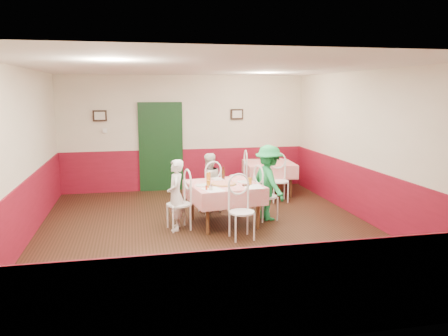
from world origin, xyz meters
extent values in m
plane|color=black|center=(0.00, 0.00, 0.00)|extent=(7.00, 7.00, 0.00)
plane|color=white|center=(0.00, 0.00, 2.80)|extent=(7.00, 7.00, 0.00)
cube|color=beige|center=(0.00, 3.50, 1.40)|extent=(6.00, 0.10, 2.80)
cube|color=beige|center=(0.00, -3.50, 1.40)|extent=(6.00, 0.10, 2.80)
cube|color=beige|center=(-3.00, 0.00, 1.40)|extent=(0.10, 7.00, 2.80)
cube|color=beige|center=(3.00, 0.00, 1.40)|extent=(0.10, 7.00, 2.80)
cube|color=maroon|center=(0.00, 3.48, 0.50)|extent=(6.00, 0.03, 1.00)
cube|color=maroon|center=(0.00, -3.48, 0.50)|extent=(6.00, 0.03, 1.00)
cube|color=maroon|center=(-2.98, 0.00, 0.50)|extent=(0.03, 7.00, 1.00)
cube|color=maroon|center=(2.98, 0.00, 0.50)|extent=(0.03, 7.00, 1.00)
cube|color=black|center=(-0.60, 3.45, 1.05)|extent=(0.96, 0.06, 2.10)
cube|color=black|center=(-2.00, 3.45, 1.85)|extent=(0.32, 0.03, 0.26)
cube|color=black|center=(1.30, 3.45, 1.85)|extent=(0.32, 0.03, 0.26)
cube|color=white|center=(-1.90, 3.45, 1.50)|extent=(0.10, 0.03, 0.10)
cube|color=red|center=(0.33, 0.40, 0.38)|extent=(1.38, 1.38, 0.77)
cube|color=red|center=(1.87, 2.55, 0.38)|extent=(1.21, 1.21, 0.77)
cylinder|color=#B74723|center=(0.31, 0.33, 0.77)|extent=(0.50, 0.50, 0.03)
cylinder|color=white|center=(-0.08, 0.31, 0.77)|extent=(0.28, 0.28, 0.01)
cylinder|color=white|center=(0.72, 0.45, 0.77)|extent=(0.28, 0.28, 0.01)
cylinder|color=white|center=(0.29, 0.83, 0.77)|extent=(0.28, 0.28, 0.01)
cylinder|color=#BF7219|center=(-0.01, 0.12, 0.83)|extent=(0.08, 0.08, 0.13)
cylinder|color=#BF7219|center=(0.76, 0.21, 0.82)|extent=(0.08, 0.08, 0.13)
cylinder|color=#BF7219|center=(0.11, 0.77, 0.83)|extent=(0.09, 0.09, 0.15)
cylinder|color=#381C0A|center=(0.40, 0.80, 0.87)|extent=(0.07, 0.07, 0.22)
cylinder|color=silver|center=(-0.01, -0.05, 0.81)|extent=(0.04, 0.04, 0.09)
cylinder|color=silver|center=(0.01, -0.10, 0.81)|extent=(0.04, 0.04, 0.09)
cylinder|color=#B23319|center=(-0.07, -0.04, 0.81)|extent=(0.04, 0.04, 0.09)
cube|color=white|center=(0.04, -0.04, 0.76)|extent=(0.40, 0.47, 0.00)
cube|color=white|center=(0.78, 0.05, 0.76)|extent=(0.32, 0.42, 0.00)
cube|color=black|center=(0.67, 0.14, 0.77)|extent=(0.12, 0.10, 0.02)
imported|color=gray|center=(-0.56, 0.27, 0.63)|extent=(0.35, 0.49, 1.25)
imported|color=gray|center=(0.20, 1.29, 0.60)|extent=(0.71, 0.64, 1.20)
imported|color=gray|center=(1.22, 0.53, 0.71)|extent=(0.71, 1.01, 1.43)
camera|label=1|loc=(-1.27, -7.18, 2.42)|focal=35.00mm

